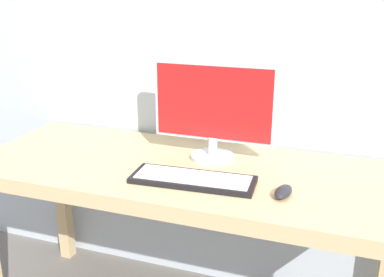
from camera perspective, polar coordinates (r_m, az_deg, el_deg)
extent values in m
cube|color=tan|center=(1.79, -0.62, -4.45)|extent=(1.72, 0.66, 0.06)
cube|color=tan|center=(2.52, -15.92, -7.31)|extent=(0.06, 0.06, 0.69)
cylinder|color=silver|center=(1.86, 2.58, -2.29)|extent=(0.18, 0.18, 0.02)
cylinder|color=silver|center=(1.85, 2.60, -0.98)|extent=(0.04, 0.04, 0.07)
cube|color=silver|center=(1.80, 2.80, 4.60)|extent=(0.49, 0.02, 0.31)
cube|color=red|center=(1.79, 2.67, 4.49)|extent=(0.47, 0.01, 0.29)
cube|color=black|center=(1.65, 0.12, -5.19)|extent=(0.46, 0.18, 0.02)
cube|color=silver|center=(1.64, 0.12, -4.84)|extent=(0.42, 0.15, 0.00)
ellipsoid|color=#232328|center=(1.57, 11.40, -6.58)|extent=(0.07, 0.11, 0.03)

